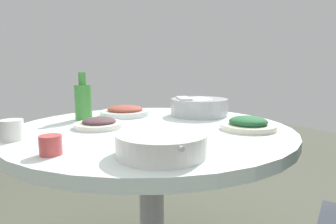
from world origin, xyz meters
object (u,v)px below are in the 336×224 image
Objects in this scene: soup_bowl at (161,145)px; green_bottle at (83,101)px; round_dining_table at (151,151)px; dish_greens at (248,124)px; rice_bowl at (199,107)px; tea_cup_near at (51,145)px; dish_stirfry at (125,111)px; dish_eggplant at (99,123)px; tea_cup_far at (12,130)px.

green_bottle reaches higher than soup_bowl.
dish_greens reaches higher than round_dining_table.
rice_bowl reaches higher than round_dining_table.
green_bottle is (0.50, -0.53, 0.07)m from dish_greens.
dish_greens is 0.99× the size of green_bottle.
tea_cup_near is at bearing 27.27° from round_dining_table.
soup_bowl is 0.69m from dish_stirfry.
dish_greens is at bearing -164.54° from soup_bowl.
dish_eggplant is (0.19, -0.08, 0.12)m from round_dining_table.
rice_bowl is 0.37m from dish_stirfry.
dish_greens is 2.95× the size of tea_cup_far.
soup_bowl is at bearing 15.46° from dish_greens.
rice_bowl reaches higher than tea_cup_near.
soup_bowl is at bearing 95.08° from dish_eggplant.
dish_eggplant reaches higher than round_dining_table.
round_dining_table is at bearing 20.74° from rice_bowl.
dish_stirfry is 4.11× the size of tea_cup_near.
soup_bowl reaches higher than round_dining_table.
green_bottle is at bearing -85.79° from soup_bowl.
dish_eggplant is (0.04, -0.45, -0.01)m from soup_bowl.
dish_eggplant is 0.59m from dish_greens.
round_dining_table is 4.11× the size of soup_bowl.
dish_eggplant is at bearing -84.92° from soup_bowl.
round_dining_table is 0.24m from dish_eggplant.
green_bottle is at bearing -46.96° from dish_greens.
dish_stirfry is 0.67m from tea_cup_near.
round_dining_table is 0.38m from rice_bowl.
green_bottle reaches higher than tea_cup_far.
dish_stirfry is 3.42× the size of tea_cup_far.
dish_stirfry is at bearing -128.85° from tea_cup_near.
round_dining_table is 0.51m from tea_cup_far.
tea_cup_far is at bearing 7.01° from rice_bowl.
dish_greens is 0.73m from green_bottle.
soup_bowl is (0.48, 0.49, -0.02)m from rice_bowl.
round_dining_table is 18.56× the size of tea_cup_near.
round_dining_table is 5.23× the size of dish_greens.
dish_eggplant is 0.22m from green_bottle.
soup_bowl is 1.10× the size of dish_stirfry.
dish_greens and dish_stirfry have the same top height.
dish_eggplant is 3.27× the size of tea_cup_near.
dish_eggplant is at bearing 48.50° from dish_stirfry.
tea_cup_far is at bearing 11.26° from dish_eggplant.
rice_bowl is 0.81m from tea_cup_near.
rice_bowl is 1.15× the size of dish_stirfry.
green_bottle is at bearing -56.19° from round_dining_table.
rice_bowl is at bearing -175.53° from dish_eggplant.
dish_stirfry is at bearing -175.89° from green_bottle.
tea_cup_near is (0.74, 0.34, -0.02)m from rice_bowl.
dish_stirfry is (-0.01, -0.31, 0.12)m from round_dining_table.
green_bottle reaches higher than round_dining_table.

